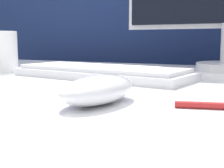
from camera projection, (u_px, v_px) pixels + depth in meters
partition_panel at (208, 75)px, 1.09m from camera, size 5.00×0.03×1.43m
computer_mouse_near at (99, 89)px, 0.38m from camera, size 0.08×0.14×0.03m
keyboard at (101, 72)px, 0.64m from camera, size 0.39×0.19×0.02m
mug at (1, 51)px, 0.77m from camera, size 0.08×0.08×0.10m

